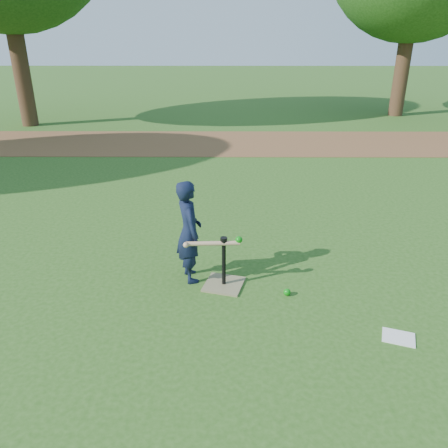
{
  "coord_description": "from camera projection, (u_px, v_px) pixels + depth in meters",
  "views": [
    {
      "loc": [
        0.37,
        -4.22,
        2.69
      ],
      "look_at": [
        0.34,
        0.48,
        0.65
      ],
      "focal_mm": 35.0,
      "sensor_mm": 36.0,
      "label": 1
    }
  ],
  "objects": [
    {
      "name": "dirt_strip",
      "position": [
        213.0,
        143.0,
        11.82
      ],
      "size": [
        24.0,
        3.0,
        0.01
      ],
      "primitive_type": "cube",
      "color": "brown",
      "rests_on": "ground"
    },
    {
      "name": "clipboard",
      "position": [
        399.0,
        337.0,
        4.21
      ],
      "size": [
        0.36,
        0.32,
        0.01
      ],
      "primitive_type": "cube",
      "rotation": [
        0.0,
        0.0,
        -0.34
      ],
      "color": "white",
      "rests_on": "ground"
    },
    {
      "name": "swing_action",
      "position": [
        216.0,
        243.0,
        4.87
      ],
      "size": [
        0.66,
        0.13,
        0.11
      ],
      "color": "tan",
      "rests_on": "ground"
    },
    {
      "name": "wiffle_ball_ground",
      "position": [
        287.0,
        292.0,
        4.89
      ],
      "size": [
        0.08,
        0.08,
        0.08
      ],
      "primitive_type": "sphere",
      "color": "#0B820F",
      "rests_on": "ground"
    },
    {
      "name": "batting_tee",
      "position": [
        224.0,
        277.0,
        5.06
      ],
      "size": [
        0.53,
        0.53,
        0.61
      ],
      "color": "#827852",
      "rests_on": "ground"
    },
    {
      "name": "ground",
      "position": [
        194.0,
        293.0,
        4.95
      ],
      "size": [
        80.0,
        80.0,
        0.0
      ],
      "primitive_type": "plane",
      "color": "#285116",
      "rests_on": "ground"
    },
    {
      "name": "child",
      "position": [
        189.0,
        232.0,
        5.02
      ],
      "size": [
        0.42,
        0.51,
        1.22
      ],
      "primitive_type": "imported",
      "rotation": [
        0.0,
        0.0,
        1.89
      ],
      "color": "black",
      "rests_on": "ground"
    }
  ]
}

